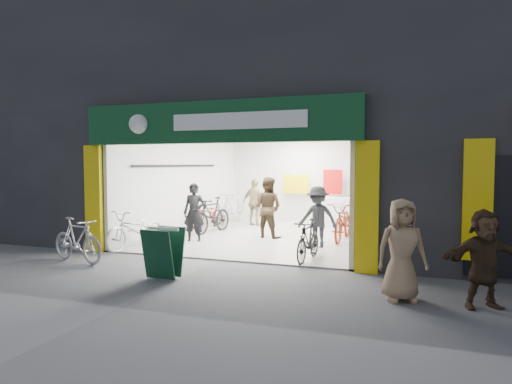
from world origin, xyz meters
The scene contains 17 objects.
ground centered at (0.00, 0.00, 0.00)m, with size 60.00×60.00×0.00m, color #56565B.
building centered at (0.91, 4.99, 4.31)m, with size 17.00×10.27×8.00m.
bike_left_front centered at (-2.50, 0.60, 0.50)m, with size 0.67×1.92×1.01m, color silver.
bike_left_midfront centered at (-1.80, 3.58, 0.56)m, with size 0.53×1.88×1.13m, color black.
bike_left_midback centered at (-2.50, 4.69, 0.44)m, with size 0.59×1.69×0.89m, color maroon.
bike_left_back centered at (-2.12, 5.95, 0.58)m, with size 0.54×1.93×1.16m, color #B1B2B6.
bike_right_front centered at (1.93, 0.60, 0.47)m, with size 0.44×1.56×0.94m, color black.
bike_right_mid centered at (2.23, 3.59, 0.54)m, with size 0.72×2.05×1.08m, color maroon.
bike_right_back centered at (2.08, 4.50, 0.54)m, with size 0.51×1.81×1.09m, color silver.
parked_bike centered at (-2.80, -1.17, 0.49)m, with size 0.46×1.63×0.98m, color #ABABAF.
customer_a centered at (-1.58, 1.97, 0.81)m, with size 0.59×0.39×1.63m, color black.
customer_b centered at (0.10, 3.28, 0.89)m, with size 0.86×0.67×1.78m, color #39281A.
customer_c centered at (1.80, 2.18, 0.79)m, with size 1.03×0.59×1.59m, color black.
customer_d centered at (-1.09, 5.51, 0.83)m, with size 0.97×0.40×1.66m, color #978258.
pedestrian_near centered at (3.96, -1.71, 0.80)m, with size 0.79×0.51×1.61m, color #967857.
pedestrian_far centered at (5.13, -1.70, 0.74)m, with size 1.37×0.44×1.48m, color #3A291A.
sandwich_board centered at (-0.26, -1.80, 0.52)m, with size 0.64×0.64×0.94m.
Camera 1 is at (4.20, -9.13, 2.14)m, focal length 32.00 mm.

